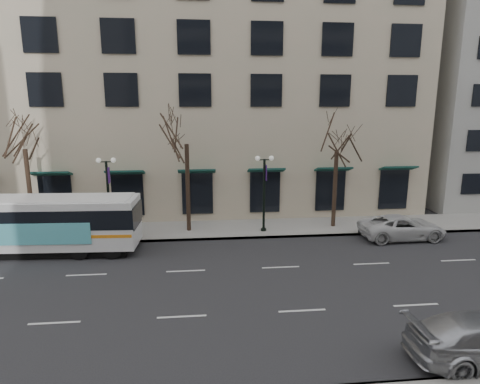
{
  "coord_description": "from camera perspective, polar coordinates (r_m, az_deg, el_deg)",
  "views": [
    {
      "loc": [
        0.92,
        -17.3,
        8.45
      ],
      "look_at": [
        2.89,
        2.94,
        4.0
      ],
      "focal_mm": 30.0,
      "sensor_mm": 36.0,
      "label": 1
    }
  ],
  "objects": [
    {
      "name": "ground",
      "position": [
        19.27,
        -7.97,
        -13.79
      ],
      "size": [
        160.0,
        160.0,
        0.0
      ],
      "primitive_type": "plane",
      "color": "black",
      "rests_on": "ground"
    },
    {
      "name": "sidewalk_far",
      "position": [
        27.9,
        3.11,
        -5.14
      ],
      "size": [
        80.0,
        4.0,
        0.15
      ],
      "primitive_type": "cube",
      "color": "gray",
      "rests_on": "ground"
    },
    {
      "name": "building_hotel",
      "position": [
        38.57,
        -10.37,
        17.43
      ],
      "size": [
        40.0,
        20.0,
        24.0
      ],
      "primitive_type": "cube",
      "color": "#C8B499",
      "rests_on": "ground"
    },
    {
      "name": "tree_far_left",
      "position": [
        28.35,
        -28.47,
        7.33
      ],
      "size": [
        3.6,
        3.6,
        8.34
      ],
      "color": "black",
      "rests_on": "ground"
    },
    {
      "name": "tree_far_mid",
      "position": [
        26.16,
        -7.67,
        8.85
      ],
      "size": [
        3.6,
        3.6,
        8.55
      ],
      "color": "black",
      "rests_on": "ground"
    },
    {
      "name": "tree_far_right",
      "position": [
        27.71,
        13.71,
        7.8
      ],
      "size": [
        3.6,
        3.6,
        8.06
      ],
      "color": "black",
      "rests_on": "ground"
    },
    {
      "name": "lamp_post_left",
      "position": [
        26.75,
        -18.21,
        -0.16
      ],
      "size": [
        1.22,
        0.45,
        5.21
      ],
      "color": "black",
      "rests_on": "ground"
    },
    {
      "name": "lamp_post_right",
      "position": [
        26.4,
        3.46,
        0.28
      ],
      "size": [
        1.22,
        0.45,
        5.21
      ],
      "color": "black",
      "rests_on": "ground"
    },
    {
      "name": "city_bus",
      "position": [
        25.92,
        -27.44,
        -3.95
      ],
      "size": [
        12.24,
        3.22,
        3.29
      ],
      "rotation": [
        0.0,
        0.0,
        -0.05
      ],
      "color": "silver",
      "rests_on": "ground"
    },
    {
      "name": "white_pickup",
      "position": [
        27.82,
        22.05,
        -4.65
      ],
      "size": [
        5.45,
        2.6,
        1.5
      ],
      "primitive_type": "imported",
      "rotation": [
        0.0,
        0.0,
        1.59
      ],
      "color": "silver",
      "rests_on": "ground"
    }
  ]
}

